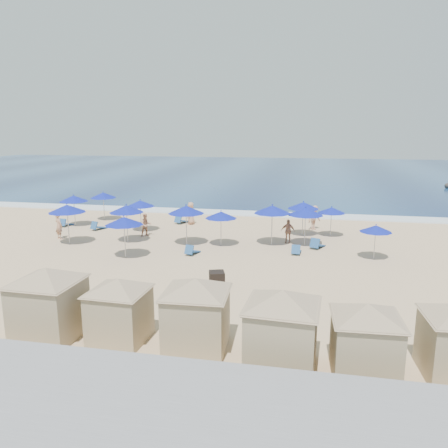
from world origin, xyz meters
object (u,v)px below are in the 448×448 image
at_px(cabana_1, 119,302).
at_px(umbrella_12, 126,209).
at_px(cabana_0, 48,294).
at_px(beachgoer_1, 146,225).
at_px(umbrella_4, 140,203).
at_px(beachgoer_3, 314,218).
at_px(umbrella_1, 67,209).
at_px(umbrella_7, 272,209).
at_px(umbrella_0, 74,199).
at_px(trash_bin, 217,279).
at_px(cabana_4, 366,331).
at_px(beachgoer_2, 288,231).
at_px(umbrella_2, 103,195).
at_px(umbrella_5, 186,210).
at_px(umbrella_11, 376,229).
at_px(umbrella_9, 332,210).
at_px(cabana_2, 196,305).
at_px(beachgoer_4, 191,213).
at_px(beachgoer_0, 59,226).
at_px(umbrella_8, 306,211).
at_px(umbrella_10, 303,205).
at_px(umbrella_6, 221,215).
at_px(umbrella_3, 124,221).
at_px(cabana_3, 282,319).

bearing_deg(cabana_1, umbrella_12, 112.47).
bearing_deg(cabana_0, beachgoer_1, 98.38).
distance_m(umbrella_4, beachgoer_3, 13.07).
distance_m(umbrella_1, umbrella_7, 13.40).
bearing_deg(umbrella_0, trash_bin, -38.67).
height_order(cabana_4, beachgoer_2, cabana_4).
relative_size(cabana_0, beachgoer_2, 2.90).
xyz_separation_m(umbrella_2, umbrella_5, (9.00, -6.38, 0.24)).
distance_m(umbrella_11, beachgoer_2, 5.97).
bearing_deg(umbrella_11, umbrella_9, 113.60).
relative_size(cabana_2, beachgoer_4, 2.50).
xyz_separation_m(cabana_0, beachgoer_0, (-7.88, 13.40, -0.75)).
height_order(cabana_0, umbrella_12, cabana_0).
bearing_deg(umbrella_8, umbrella_2, 162.98).
height_order(umbrella_10, umbrella_11, umbrella_10).
bearing_deg(umbrella_10, cabana_0, -116.12).
relative_size(umbrella_6, beachgoer_3, 1.28).
xyz_separation_m(trash_bin, umbrella_10, (3.82, 11.26, 1.82)).
height_order(umbrella_3, umbrella_4, umbrella_3).
bearing_deg(umbrella_3, cabana_2, -54.70).
relative_size(cabana_4, beachgoer_2, 2.61).
distance_m(cabana_4, umbrella_6, 16.08).
relative_size(beachgoer_2, beachgoer_4, 0.89).
bearing_deg(beachgoer_3, umbrella_8, -143.35).
xyz_separation_m(umbrella_7, umbrella_9, (3.89, 3.15, -0.48)).
height_order(umbrella_8, umbrella_10, umbrella_8).
distance_m(umbrella_1, umbrella_9, 17.96).
distance_m(cabana_3, umbrella_1, 19.60).
bearing_deg(umbrella_3, cabana_3, -46.76).
relative_size(cabana_1, umbrella_4, 1.69).
distance_m(umbrella_2, umbrella_10, 16.58).
bearing_deg(beachgoer_4, umbrella_11, 67.66).
bearing_deg(cabana_4, beachgoer_3, 94.11).
xyz_separation_m(umbrella_5, beachgoer_0, (-9.11, -0.20, -1.43)).
bearing_deg(trash_bin, cabana_0, -145.43).
distance_m(umbrella_5, umbrella_12, 4.09).
xyz_separation_m(umbrella_10, umbrella_11, (4.25, -5.08, -0.35)).
bearing_deg(umbrella_7, umbrella_2, 159.75).
height_order(umbrella_9, umbrella_12, umbrella_12).
bearing_deg(beachgoer_0, umbrella_7, -146.22).
distance_m(umbrella_4, umbrella_10, 11.88).
height_order(umbrella_1, umbrella_6, umbrella_1).
height_order(umbrella_12, beachgoer_1, umbrella_12).
bearing_deg(umbrella_9, beachgoer_2, -140.12).
xyz_separation_m(umbrella_5, beachgoer_3, (8.23, 6.17, -1.42)).
bearing_deg(beachgoer_1, cabana_0, -120.11).
height_order(umbrella_4, beachgoer_3, umbrella_4).
relative_size(trash_bin, cabana_0, 0.15).
relative_size(cabana_2, beachgoer_2, 2.80).
xyz_separation_m(umbrella_0, umbrella_3, (7.48, -7.39, 0.04)).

